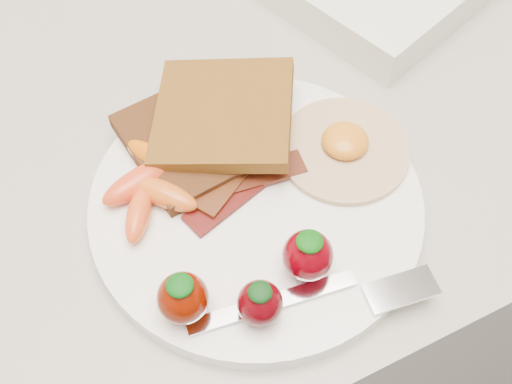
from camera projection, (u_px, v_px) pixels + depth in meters
name	position (u px, v px, depth m)	size (l,w,h in m)	color
counter	(209.00, 296.00, 0.97)	(2.00, 0.60, 0.90)	gray
plate	(256.00, 205.00, 0.52)	(0.27, 0.27, 0.02)	white
toast_lower	(197.00, 136.00, 0.54)	(0.11, 0.11, 0.01)	#33190A
toast_upper	(223.00, 114.00, 0.54)	(0.11, 0.11, 0.01)	#482206
fried_egg	(344.00, 147.00, 0.54)	(0.14, 0.14, 0.02)	beige
bacon_strips	(240.00, 180.00, 0.52)	(0.11, 0.08, 0.01)	black
baby_carrots	(148.00, 186.00, 0.51)	(0.08, 0.10, 0.02)	red
strawberries	(251.00, 282.00, 0.45)	(0.13, 0.06, 0.05)	#590D00
fork	(331.00, 296.00, 0.47)	(0.18, 0.06, 0.00)	silver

